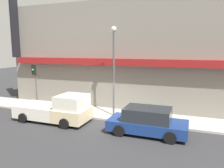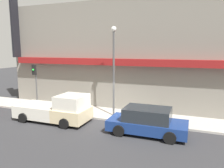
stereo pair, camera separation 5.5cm
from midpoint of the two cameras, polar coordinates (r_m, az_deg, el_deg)
The scene contains 8 objects.
ground_plane at distance 14.85m, azimuth -1.80°, elevation -9.49°, with size 80.00×80.00×0.00m, color #2D2D30.
sidewalk at distance 16.00m, azimuth 0.05°, elevation -7.87°, with size 36.00×2.66×0.13m.
building at distance 17.98m, azimuth 3.21°, elevation 7.40°, with size 19.80×3.80×11.33m.
pickup_truck at distance 14.89m, azimuth -14.06°, elevation -6.51°, with size 5.03×2.25×1.85m.
parked_car at distance 12.58m, azimuth 9.31°, elevation -9.60°, with size 4.38×2.09×1.50m.
fire_hydrant at distance 15.66m, azimuth -6.19°, elevation -6.80°, with size 0.18×0.18×0.67m.
street_lamp at distance 14.82m, azimuth 0.55°, elevation 5.85°, with size 0.36×0.36×6.10m.
traffic_light at distance 18.18m, azimuth -19.33°, elevation 1.49°, with size 0.28×0.42×3.42m.
Camera 2 is at (5.49, -12.97, 4.72)m, focal length 35.00 mm.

